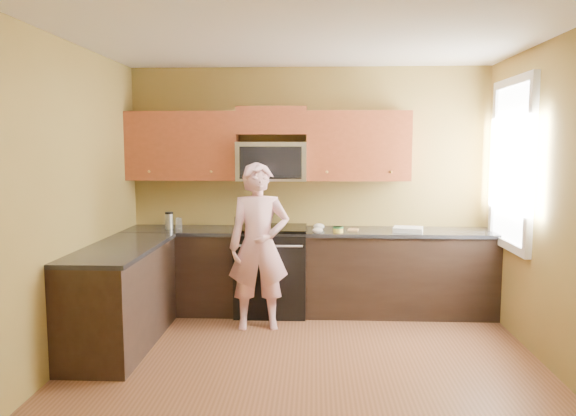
# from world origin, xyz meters

# --- Properties ---
(floor) EXTENTS (4.00, 4.00, 0.00)m
(floor) POSITION_xyz_m (0.00, 0.00, 0.00)
(floor) COLOR brown
(floor) RESTS_ON ground
(ceiling) EXTENTS (4.00, 4.00, 0.00)m
(ceiling) POSITION_xyz_m (0.00, 0.00, 2.70)
(ceiling) COLOR white
(ceiling) RESTS_ON ground
(wall_back) EXTENTS (4.00, 0.00, 4.00)m
(wall_back) POSITION_xyz_m (0.00, 2.00, 1.35)
(wall_back) COLOR olive
(wall_back) RESTS_ON ground
(wall_front) EXTENTS (4.00, 0.00, 4.00)m
(wall_front) POSITION_xyz_m (0.00, -2.00, 1.35)
(wall_front) COLOR olive
(wall_front) RESTS_ON ground
(wall_left) EXTENTS (0.00, 4.00, 4.00)m
(wall_left) POSITION_xyz_m (-2.00, 0.00, 1.35)
(wall_left) COLOR olive
(wall_left) RESTS_ON ground
(wall_right) EXTENTS (0.00, 4.00, 4.00)m
(wall_right) POSITION_xyz_m (2.00, 0.00, 1.35)
(wall_right) COLOR olive
(wall_right) RESTS_ON ground
(cabinet_back_run) EXTENTS (4.00, 0.60, 0.88)m
(cabinet_back_run) POSITION_xyz_m (0.00, 1.70, 0.44)
(cabinet_back_run) COLOR black
(cabinet_back_run) RESTS_ON floor
(cabinet_left_run) EXTENTS (0.60, 1.60, 0.88)m
(cabinet_left_run) POSITION_xyz_m (-1.70, 0.60, 0.44)
(cabinet_left_run) COLOR black
(cabinet_left_run) RESTS_ON floor
(countertop_back) EXTENTS (4.00, 0.62, 0.04)m
(countertop_back) POSITION_xyz_m (0.00, 1.69, 0.90)
(countertop_back) COLOR black
(countertop_back) RESTS_ON cabinet_back_run
(countertop_left) EXTENTS (0.62, 1.60, 0.04)m
(countertop_left) POSITION_xyz_m (-1.69, 0.60, 0.90)
(countertop_left) COLOR black
(countertop_left) RESTS_ON cabinet_left_run
(stove) EXTENTS (0.76, 0.65, 0.95)m
(stove) POSITION_xyz_m (-0.40, 1.68, 0.47)
(stove) COLOR black
(stove) RESTS_ON floor
(microwave) EXTENTS (0.76, 0.40, 0.42)m
(microwave) POSITION_xyz_m (-0.40, 1.80, 1.45)
(microwave) COLOR silver
(microwave) RESTS_ON wall_back
(upper_cab_left) EXTENTS (1.22, 0.33, 0.75)m
(upper_cab_left) POSITION_xyz_m (-1.39, 1.83, 1.45)
(upper_cab_left) COLOR brown
(upper_cab_left) RESTS_ON wall_back
(upper_cab_right) EXTENTS (1.12, 0.33, 0.75)m
(upper_cab_right) POSITION_xyz_m (0.54, 1.83, 1.45)
(upper_cab_right) COLOR brown
(upper_cab_right) RESTS_ON wall_back
(upper_cab_over_mw) EXTENTS (0.76, 0.33, 0.30)m
(upper_cab_over_mw) POSITION_xyz_m (-0.40, 1.83, 2.10)
(upper_cab_over_mw) COLOR brown
(upper_cab_over_mw) RESTS_ON wall_back
(window) EXTENTS (0.06, 1.06, 1.66)m
(window) POSITION_xyz_m (1.98, 1.20, 1.65)
(window) COLOR white
(window) RESTS_ON wall_right
(woman) EXTENTS (0.65, 0.47, 1.66)m
(woman) POSITION_xyz_m (-0.48, 1.15, 0.83)
(woman) COLOR pink
(woman) RESTS_ON floor
(frying_pan) EXTENTS (0.38, 0.48, 0.05)m
(frying_pan) POSITION_xyz_m (-0.52, 1.57, 0.95)
(frying_pan) COLOR black
(frying_pan) RESTS_ON stove
(butter_tub) EXTENTS (0.13, 0.13, 0.08)m
(butter_tub) POSITION_xyz_m (0.32, 1.51, 0.92)
(butter_tub) COLOR yellow
(butter_tub) RESTS_ON countertop_back
(toast_slice) EXTENTS (0.13, 0.13, 0.01)m
(toast_slice) POSITION_xyz_m (0.49, 1.66, 0.93)
(toast_slice) COLOR #B27F47
(toast_slice) RESTS_ON countertop_back
(napkin_a) EXTENTS (0.11, 0.12, 0.06)m
(napkin_a) POSITION_xyz_m (0.10, 1.45, 0.95)
(napkin_a) COLOR silver
(napkin_a) RESTS_ON countertop_back
(napkin_b) EXTENTS (0.14, 0.15, 0.07)m
(napkin_b) POSITION_xyz_m (0.12, 1.71, 0.95)
(napkin_b) COLOR silver
(napkin_b) RESTS_ON countertop_back
(dish_towel) EXTENTS (0.35, 0.30, 0.05)m
(dish_towel) POSITION_xyz_m (1.06, 1.59, 0.95)
(dish_towel) COLOR white
(dish_towel) RESTS_ON countertop_back
(travel_mug) EXTENTS (0.10, 0.10, 0.19)m
(travel_mug) POSITION_xyz_m (-1.52, 1.66, 0.92)
(travel_mug) COLOR silver
(travel_mug) RESTS_ON countertop_back
(glass_b) EXTENTS (0.08, 0.08, 0.12)m
(glass_b) POSITION_xyz_m (-1.43, 1.71, 0.98)
(glass_b) COLOR silver
(glass_b) RESTS_ON countertop_back
(glass_c) EXTENTS (0.09, 0.09, 0.12)m
(glass_c) POSITION_xyz_m (-0.79, 1.83, 0.98)
(glass_c) COLOR silver
(glass_c) RESTS_ON countertop_back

